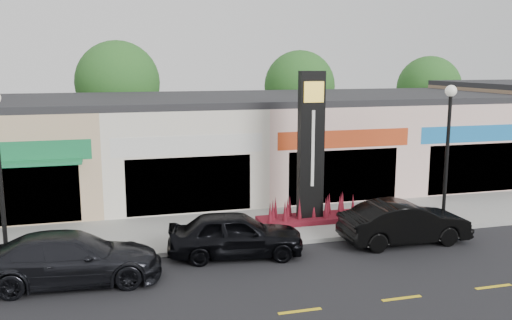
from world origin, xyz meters
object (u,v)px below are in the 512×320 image
object	(u,v)px
car_dark_sedan	(71,258)
car_black_conv	(405,222)
lamp_east_near	(448,141)
pylon_sign	(310,170)
car_black_sedan	(236,234)

from	to	relation	value
car_dark_sedan	car_black_conv	world-z (taller)	car_black_conv
lamp_east_near	pylon_sign	world-z (taller)	pylon_sign
car_dark_sedan	car_black_sedan	size ratio (longest dim) A/B	1.16
pylon_sign	car_black_conv	world-z (taller)	pylon_sign
lamp_east_near	pylon_sign	bearing A→B (deg)	161.25
lamp_east_near	car_black_sedan	bearing A→B (deg)	-173.27
car_black_sedan	car_black_conv	bearing A→B (deg)	-84.26
lamp_east_near	car_dark_sedan	world-z (taller)	lamp_east_near
car_black_sedan	lamp_east_near	bearing A→B (deg)	-74.97
car_dark_sedan	car_black_conv	size ratio (longest dim) A/B	1.12
lamp_east_near	pylon_sign	size ratio (longest dim) A/B	0.91
pylon_sign	car_dark_sedan	world-z (taller)	pylon_sign
lamp_east_near	car_black_conv	size ratio (longest dim) A/B	1.17
pylon_sign	car_black_sedan	bearing A→B (deg)	-143.61
pylon_sign	car_dark_sedan	size ratio (longest dim) A/B	1.14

